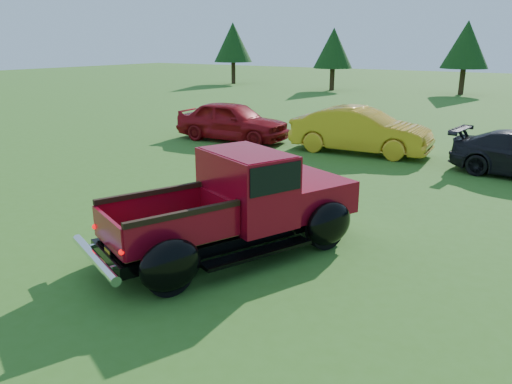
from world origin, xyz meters
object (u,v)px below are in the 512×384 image
(tree_west, at_px, (333,48))
(show_car_yellow, at_px, (361,130))
(pickup_truck, at_px, (247,203))
(tree_far_west, at_px, (233,42))
(tree_mid_left, at_px, (466,45))
(show_car_red, at_px, (232,121))

(tree_west, xyz_separation_m, show_car_yellow, (10.36, -20.08, -2.36))
(pickup_truck, bearing_deg, tree_far_west, 148.47)
(tree_mid_left, bearing_deg, pickup_truck, -84.94)
(pickup_truck, height_order, show_car_yellow, pickup_truck)
(show_car_yellow, bearing_deg, tree_mid_left, -1.58)
(tree_mid_left, xyz_separation_m, show_car_yellow, (1.36, -22.08, -2.63))
(tree_west, bearing_deg, tree_far_west, 174.29)
(tree_far_west, bearing_deg, show_car_yellow, -45.99)
(tree_west, distance_m, pickup_truck, 31.20)
(tree_west, relative_size, show_car_yellow, 1.01)
(tree_west, relative_size, pickup_truck, 0.90)
(pickup_truck, xyz_separation_m, show_car_red, (-6.23, 8.19, -0.11))
(tree_far_west, height_order, show_car_red, tree_far_west)
(tree_far_west, relative_size, tree_mid_left, 1.04)
(tree_west, bearing_deg, show_car_red, -75.08)
(tree_far_west, distance_m, show_car_red, 26.76)
(tree_far_west, height_order, show_car_yellow, tree_far_west)
(tree_far_west, bearing_deg, tree_west, -5.71)
(tree_far_west, relative_size, show_car_yellow, 1.14)
(tree_mid_left, xyz_separation_m, pickup_truck, (2.73, -30.82, -2.54))
(show_car_yellow, bearing_deg, tree_far_west, 38.91)
(tree_west, relative_size, show_car_red, 1.07)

